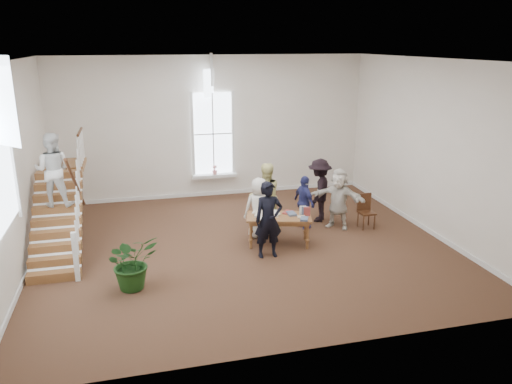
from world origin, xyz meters
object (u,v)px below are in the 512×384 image
object	(u,v)px
police_officer	(269,220)
woman_cluster_c	(338,199)
elderly_woman	(259,208)
floor_plant	(132,262)
side_chair	(365,209)
woman_cluster_a	(304,202)
person_yellow	(265,197)
woman_cluster_b	(319,190)
library_table	(278,219)

from	to	relation	value
police_officer	woman_cluster_c	distance (m)	2.72
elderly_woman	woman_cluster_c	xyz separation A→B (m)	(2.24, 0.12, 0.04)
elderly_woman	floor_plant	xyz separation A→B (m)	(-3.23, -2.09, -0.21)
floor_plant	woman_cluster_c	bearing A→B (deg)	22.09
woman_cluster_c	side_chair	size ratio (longest dim) A/B	1.77
elderly_woman	woman_cluster_a	size ratio (longest dim) A/B	1.08
person_yellow	woman_cluster_b	bearing A→B (deg)	-178.05
library_table	police_officer	size ratio (longest dim) A/B	0.95
police_officer	side_chair	world-z (taller)	police_officer
library_table	woman_cluster_b	bearing A→B (deg)	55.68
woman_cluster_c	police_officer	bearing A→B (deg)	-109.78
woman_cluster_a	person_yellow	bearing A→B (deg)	65.85
woman_cluster_a	woman_cluster_c	size ratio (longest dim) A/B	0.88
woman_cluster_a	side_chair	distance (m)	1.70
side_chair	woman_cluster_b	bearing A→B (deg)	141.03
elderly_woman	woman_cluster_b	xyz separation A→B (m)	(1.94, 0.77, 0.10)
police_officer	woman_cluster_c	xyz separation A→B (m)	(2.34, 1.37, -0.09)
library_table	woman_cluster_a	world-z (taller)	woman_cluster_a
side_chair	person_yellow	bearing A→B (deg)	167.41
police_officer	elderly_woman	world-z (taller)	police_officer
elderly_woman	woman_cluster_a	distance (m)	1.38
elderly_woman	side_chair	xyz separation A→B (m)	(2.99, -0.03, -0.27)
person_yellow	woman_cluster_c	xyz separation A→B (m)	(1.94, -0.38, -0.09)
library_table	woman_cluster_c	distance (m)	2.04
person_yellow	woman_cluster_c	world-z (taller)	person_yellow
police_officer	elderly_woman	distance (m)	1.26
woman_cluster_b	woman_cluster_a	bearing A→B (deg)	-19.76
woman_cluster_c	woman_cluster_b	bearing A→B (deg)	154.57
person_yellow	woman_cluster_a	size ratio (longest dim) A/B	1.26
elderly_woman	woman_cluster_b	distance (m)	2.09
library_table	woman_cluster_a	size ratio (longest dim) A/B	1.19
woman_cluster_c	person_yellow	bearing A→B (deg)	-151.14
woman_cluster_b	elderly_woman	bearing A→B (deg)	-34.87
elderly_woman	woman_cluster_c	world-z (taller)	woman_cluster_c
library_table	elderly_woman	distance (m)	0.70
woman_cluster_a	police_officer	bearing A→B (deg)	122.93
library_table	side_chair	xyz separation A→B (m)	(2.64, 0.57, -0.15)
woman_cluster_a	woman_cluster_b	xyz separation A→B (m)	(0.60, 0.45, 0.16)
elderly_woman	person_yellow	world-z (taller)	person_yellow
woman_cluster_a	woman_cluster_b	world-z (taller)	woman_cluster_b
woman_cluster_a	woman_cluster_b	distance (m)	0.77
elderly_woman	person_yellow	bearing A→B (deg)	-119.33
library_table	side_chair	size ratio (longest dim) A/B	1.86
woman_cluster_a	woman_cluster_b	size ratio (longest dim) A/B	0.82
library_table	person_yellow	size ratio (longest dim) A/B	0.95
woman_cluster_b	woman_cluster_c	size ratio (longest dim) A/B	1.08
elderly_woman	side_chair	bearing A→B (deg)	-178.87
woman_cluster_b	woman_cluster_c	xyz separation A→B (m)	(0.30, -0.65, -0.07)
person_yellow	woman_cluster_c	bearing A→B (deg)	161.51
library_table	person_yellow	distance (m)	1.12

